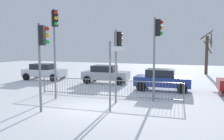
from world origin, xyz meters
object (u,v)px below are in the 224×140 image
object	(u,v)px
car_silver_far	(106,74)
car_blue_trailing	(162,79)
traffic_light_foreground_right	(55,34)
traffic_light_foreground_left	(42,47)
traffic_light_mid_left	(118,50)
direction_sign_post	(111,73)
traffic_light_rear_left	(157,40)
car_white_near	(44,71)
bare_tree_centre	(207,53)

from	to	relation	value
car_silver_far	car_blue_trailing	size ratio (longest dim) A/B	1.01
traffic_light_foreground_right	traffic_light_foreground_left	world-z (taller)	traffic_light_foreground_right
traffic_light_mid_left	traffic_light_foreground_right	size ratio (longest dim) A/B	0.76
traffic_light_foreground_right	direction_sign_post	size ratio (longest dim) A/B	1.56
traffic_light_rear_left	car_white_near	bearing A→B (deg)	-153.26
traffic_light_foreground_right	car_silver_far	world-z (taller)	traffic_light_foreground_right
car_white_near	car_blue_trailing	xyz separation A→B (m)	(10.94, -1.54, 0.00)
direction_sign_post	traffic_light_mid_left	bearing A→B (deg)	101.77
traffic_light_foreground_right	car_white_near	distance (m)	9.15
car_silver_far	car_blue_trailing	bearing A→B (deg)	-22.48
traffic_light_rear_left	car_white_near	xyz separation A→B (m)	(-11.13, 5.03, -2.61)
traffic_light_foreground_right	traffic_light_rear_left	bearing A→B (deg)	144.05
traffic_light_rear_left	direction_sign_post	size ratio (longest dim) A/B	1.40
traffic_light_mid_left	car_blue_trailing	bearing A→B (deg)	92.04
direction_sign_post	car_white_near	distance (m)	12.42
traffic_light_mid_left	traffic_light_foreground_right	distance (m)	3.72
traffic_light_mid_left	traffic_light_foreground_left	size ratio (longest dim) A/B	0.96
direction_sign_post	traffic_light_foreground_right	bearing A→B (deg)	162.98
bare_tree_centre	car_white_near	bearing A→B (deg)	-145.17
car_silver_far	traffic_light_mid_left	bearing A→B (deg)	-66.14
traffic_light_foreground_right	traffic_light_foreground_left	distance (m)	2.77
traffic_light_mid_left	traffic_light_foreground_left	xyz separation A→B (m)	(-2.60, -3.02, 0.13)
direction_sign_post	car_blue_trailing	size ratio (longest dim) A/B	0.85
traffic_light_mid_left	bare_tree_centre	distance (m)	16.49
car_silver_far	car_blue_trailing	distance (m)	5.20
traffic_light_mid_left	car_silver_far	world-z (taller)	traffic_light_mid_left
car_blue_trailing	car_white_near	bearing A→B (deg)	169.71
traffic_light_foreground_right	bare_tree_centre	size ratio (longest dim) A/B	1.07
car_white_near	car_blue_trailing	bearing A→B (deg)	-13.51
car_blue_trailing	traffic_light_rear_left	bearing A→B (deg)	-89.13
car_white_near	bare_tree_centre	size ratio (longest dim) A/B	0.82
car_blue_trailing	bare_tree_centre	size ratio (longest dim) A/B	0.80
traffic_light_rear_left	bare_tree_centre	size ratio (longest dim) A/B	0.95
traffic_light_rear_left	car_silver_far	bearing A→B (deg)	-174.24
car_silver_far	bare_tree_centre	world-z (taller)	bare_tree_centre
traffic_light_rear_left	traffic_light_foreground_left	size ratio (longest dim) A/B	1.12
traffic_light_foreground_right	traffic_light_foreground_left	xyz separation A→B (m)	(0.97, -2.49, -0.76)
traffic_light_rear_left	car_blue_trailing	distance (m)	4.36
traffic_light_foreground_right	car_silver_far	size ratio (longest dim) A/B	1.32
traffic_light_foreground_left	bare_tree_centre	xyz separation A→B (m)	(7.41, 18.79, -0.70)
car_silver_far	traffic_light_rear_left	bearing A→B (deg)	-48.96
direction_sign_post	car_silver_far	size ratio (longest dim) A/B	0.85
car_silver_far	direction_sign_post	bearing A→B (deg)	-69.90
bare_tree_centre	direction_sign_post	bearing A→B (deg)	-104.27
traffic_light_foreground_left	traffic_light_rear_left	bearing A→B (deg)	118.71
direction_sign_post	bare_tree_centre	bearing A→B (deg)	77.59
traffic_light_foreground_right	traffic_light_foreground_left	bearing A→B (deg)	59.97
traffic_light_mid_left	car_blue_trailing	xyz separation A→B (m)	(1.72, 4.46, -2.11)
traffic_light_foreground_left	traffic_light_foreground_right	bearing A→B (deg)	-171.48
traffic_light_rear_left	direction_sign_post	xyz separation A→B (m)	(-1.59, -2.84, -1.54)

